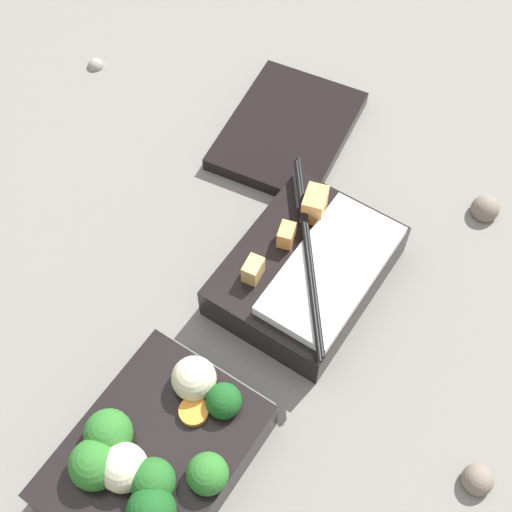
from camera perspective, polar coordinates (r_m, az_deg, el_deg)
ground_plane at (r=0.68m, az=-0.82°, el=-8.52°), size 3.00×3.00×0.00m
bento_tray_vegetable at (r=0.62m, az=-8.21°, el=-15.55°), size 0.18×0.13×0.07m
bento_tray_rice at (r=0.70m, az=4.18°, el=-1.03°), size 0.18×0.14×0.07m
bento_lid at (r=0.83m, az=2.57°, el=10.01°), size 0.19×0.15×0.02m
pebble_0 at (r=0.66m, az=17.30°, el=-16.72°), size 0.03×0.03×0.03m
pebble_2 at (r=0.93m, az=-12.74°, el=14.81°), size 0.02×0.02×0.02m
pebble_3 at (r=0.79m, az=17.85°, el=3.62°), size 0.03×0.03×0.03m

